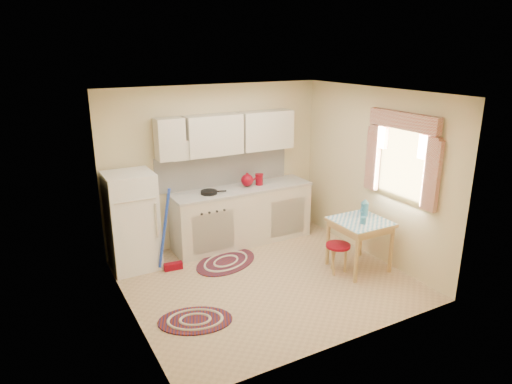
% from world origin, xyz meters
% --- Properties ---
extents(room_shell, '(3.64, 3.60, 2.52)m').
position_xyz_m(room_shell, '(0.16, 0.24, 1.60)').
color(room_shell, tan).
rests_on(room_shell, ground).
extents(fridge, '(0.65, 0.60, 1.40)m').
position_xyz_m(fridge, '(-1.45, 1.25, 0.70)').
color(fridge, white).
rests_on(fridge, ground).
extents(broom, '(0.29, 0.15, 1.20)m').
position_xyz_m(broom, '(-1.01, 0.90, 0.60)').
color(broom, blue).
rests_on(broom, ground).
extents(base_cabinets, '(2.25, 0.60, 0.88)m').
position_xyz_m(base_cabinets, '(0.30, 1.30, 0.44)').
color(base_cabinets, beige).
rests_on(base_cabinets, ground).
extents(countertop, '(2.27, 0.62, 0.04)m').
position_xyz_m(countertop, '(0.30, 1.30, 0.90)').
color(countertop, '#B4B1AA').
rests_on(countertop, base_cabinets).
extents(frying_pan, '(0.31, 0.31, 0.05)m').
position_xyz_m(frying_pan, '(-0.28, 1.25, 0.94)').
color(frying_pan, black).
rests_on(frying_pan, countertop).
extents(red_kettle, '(0.23, 0.21, 0.22)m').
position_xyz_m(red_kettle, '(0.40, 1.30, 1.03)').
color(red_kettle, maroon).
rests_on(red_kettle, countertop).
extents(red_canister, '(0.15, 0.15, 0.16)m').
position_xyz_m(red_canister, '(0.61, 1.30, 1.00)').
color(red_canister, maroon).
rests_on(red_canister, countertop).
extents(table, '(0.72, 0.72, 0.72)m').
position_xyz_m(table, '(1.32, -0.32, 0.36)').
color(table, tan).
rests_on(table, ground).
extents(stool, '(0.41, 0.41, 0.42)m').
position_xyz_m(stool, '(0.98, -0.28, 0.21)').
color(stool, maroon).
rests_on(stool, ground).
extents(coffee_pot, '(0.16, 0.14, 0.27)m').
position_xyz_m(coffee_pot, '(1.49, -0.20, 0.85)').
color(coffee_pot, teal).
rests_on(coffee_pot, table).
extents(mug, '(0.11, 0.11, 0.10)m').
position_xyz_m(mug, '(1.27, -0.42, 0.77)').
color(mug, teal).
rests_on(mug, table).
extents(rug_center, '(1.22, 1.05, 0.02)m').
position_xyz_m(rug_center, '(-0.26, 0.74, 0.01)').
color(rug_center, maroon).
rests_on(rug_center, ground).
extents(rug_left, '(1.01, 0.86, 0.02)m').
position_xyz_m(rug_left, '(-1.21, -0.46, 0.01)').
color(rug_left, maroon).
rests_on(rug_left, ground).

